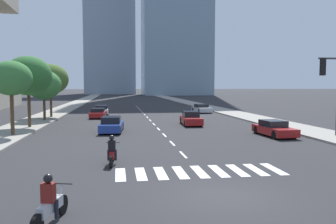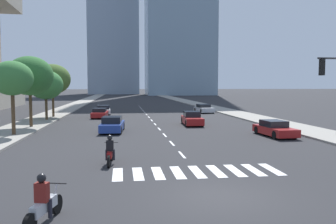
{
  "view_description": "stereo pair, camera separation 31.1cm",
  "coord_description": "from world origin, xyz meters",
  "px_view_note": "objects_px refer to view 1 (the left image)",
  "views": [
    {
      "loc": [
        -3.71,
        -11.75,
        3.93
      ],
      "look_at": [
        0.0,
        13.6,
        2.0
      ],
      "focal_mm": 37.29,
      "sensor_mm": 36.0,
      "label": 1
    },
    {
      "loc": [
        -3.4,
        -11.79,
        3.93
      ],
      "look_at": [
        0.0,
        13.6,
        2.0
      ],
      "focal_mm": 37.29,
      "sensor_mm": 36.0,
      "label": 2
    }
  ],
  "objects_px": {
    "sedan_red_3": "(98,113)",
    "motorcycle_lead": "(112,153)",
    "sedan_red_1": "(191,119)",
    "sedan_silver_4": "(202,109)",
    "street_tree_second": "(28,76)",
    "sedan_white_2": "(101,110)",
    "street_tree_third": "(44,85)",
    "motorcycle_trailing": "(50,205)",
    "sedan_blue_5": "(112,125)",
    "street_tree_fourth": "(50,79)",
    "sedan_red_0": "(274,129)",
    "street_tree_nearest": "(11,78)"
  },
  "relations": [
    {
      "from": "sedan_red_3",
      "to": "street_tree_nearest",
      "type": "bearing_deg",
      "value": 162.09
    },
    {
      "from": "street_tree_second",
      "to": "street_tree_fourth",
      "type": "relative_size",
      "value": 1.01
    },
    {
      "from": "sedan_red_3",
      "to": "sedan_red_0",
      "type": "bearing_deg",
      "value": -137.89
    },
    {
      "from": "sedan_blue_5",
      "to": "motorcycle_trailing",
      "type": "bearing_deg",
      "value": -179.48
    },
    {
      "from": "motorcycle_lead",
      "to": "street_tree_third",
      "type": "xyz_separation_m",
      "value": [
        -7.73,
        22.78,
        3.44
      ]
    },
    {
      "from": "sedan_red_0",
      "to": "sedan_red_1",
      "type": "xyz_separation_m",
      "value": [
        -4.83,
        8.53,
        0.05
      ]
    },
    {
      "from": "motorcycle_trailing",
      "to": "sedan_blue_5",
      "type": "height_order",
      "value": "motorcycle_trailing"
    },
    {
      "from": "sedan_red_3",
      "to": "street_tree_second",
      "type": "height_order",
      "value": "street_tree_second"
    },
    {
      "from": "motorcycle_trailing",
      "to": "sedan_blue_5",
      "type": "xyz_separation_m",
      "value": [
        1.43,
        19.89,
        0.03
      ]
    },
    {
      "from": "motorcycle_trailing",
      "to": "sedan_silver_4",
      "type": "xyz_separation_m",
      "value": [
        14.16,
        39.67,
        -0.0
      ]
    },
    {
      "from": "sedan_white_2",
      "to": "street_tree_nearest",
      "type": "height_order",
      "value": "street_tree_nearest"
    },
    {
      "from": "sedan_red_1",
      "to": "sedan_silver_4",
      "type": "xyz_separation_m",
      "value": [
        4.93,
        15.49,
        -0.04
      ]
    },
    {
      "from": "sedan_red_0",
      "to": "sedan_red_1",
      "type": "relative_size",
      "value": 1.0
    },
    {
      "from": "sedan_white_2",
      "to": "sedan_silver_4",
      "type": "distance_m",
      "value": 14.46
    },
    {
      "from": "street_tree_second",
      "to": "sedan_white_2",
      "type": "bearing_deg",
      "value": 69.33
    },
    {
      "from": "street_tree_third",
      "to": "street_tree_nearest",
      "type": "bearing_deg",
      "value": -90.0
    },
    {
      "from": "sedan_red_1",
      "to": "street_tree_fourth",
      "type": "distance_m",
      "value": 18.79
    },
    {
      "from": "motorcycle_trailing",
      "to": "sedan_red_3",
      "type": "distance_m",
      "value": 33.31
    },
    {
      "from": "sedan_white_2",
      "to": "street_tree_fourth",
      "type": "distance_m",
      "value": 8.58
    },
    {
      "from": "sedan_blue_5",
      "to": "street_tree_second",
      "type": "relative_size",
      "value": 0.72
    },
    {
      "from": "sedan_red_0",
      "to": "street_tree_second",
      "type": "xyz_separation_m",
      "value": [
        -20.17,
        7.85,
        4.27
      ]
    },
    {
      "from": "sedan_red_1",
      "to": "sedan_red_3",
      "type": "height_order",
      "value": "sedan_red_1"
    },
    {
      "from": "sedan_red_3",
      "to": "sedan_blue_5",
      "type": "bearing_deg",
      "value": -169.4
    },
    {
      "from": "sedan_red_3",
      "to": "street_tree_fourth",
      "type": "xyz_separation_m",
      "value": [
        -5.69,
        0.92,
        4.17
      ]
    },
    {
      "from": "motorcycle_trailing",
      "to": "street_tree_fourth",
      "type": "relative_size",
      "value": 0.34
    },
    {
      "from": "sedan_white_2",
      "to": "motorcycle_lead",
      "type": "bearing_deg",
      "value": -179.89
    },
    {
      "from": "motorcycle_lead",
      "to": "street_tree_second",
      "type": "distance_m",
      "value": 18.28
    },
    {
      "from": "street_tree_second",
      "to": "sedan_red_0",
      "type": "bearing_deg",
      "value": -21.26
    },
    {
      "from": "sedan_red_0",
      "to": "street_tree_nearest",
      "type": "relative_size",
      "value": 0.79
    },
    {
      "from": "street_tree_nearest",
      "to": "street_tree_third",
      "type": "relative_size",
      "value": 1.04
    },
    {
      "from": "sedan_red_0",
      "to": "street_tree_fourth",
      "type": "distance_m",
      "value": 27.74
    },
    {
      "from": "sedan_red_0",
      "to": "sedan_red_1",
      "type": "distance_m",
      "value": 9.8
    },
    {
      "from": "sedan_red_3",
      "to": "motorcycle_lead",
      "type": "bearing_deg",
      "value": -172.72
    },
    {
      "from": "motorcycle_trailing",
      "to": "sedan_red_3",
      "type": "xyz_separation_m",
      "value": [
        -0.42,
        33.31,
        -0.02
      ]
    },
    {
      "from": "motorcycle_lead",
      "to": "street_tree_fourth",
      "type": "bearing_deg",
      "value": 19.26
    },
    {
      "from": "street_tree_third",
      "to": "street_tree_fourth",
      "type": "height_order",
      "value": "street_tree_fourth"
    },
    {
      "from": "sedan_red_1",
      "to": "street_tree_second",
      "type": "xyz_separation_m",
      "value": [
        -15.34,
        -0.68,
        4.22
      ]
    },
    {
      "from": "motorcycle_lead",
      "to": "sedan_blue_5",
      "type": "distance_m",
      "value": 12.4
    },
    {
      "from": "sedan_red_1",
      "to": "motorcycle_lead",
      "type": "bearing_deg",
      "value": -21.77
    },
    {
      "from": "motorcycle_lead",
      "to": "sedan_silver_4",
      "type": "xyz_separation_m",
      "value": [
        12.54,
        32.19,
        -0.0
      ]
    },
    {
      "from": "sedan_red_0",
      "to": "sedan_white_2",
      "type": "relative_size",
      "value": 0.99
    },
    {
      "from": "street_tree_second",
      "to": "street_tree_third",
      "type": "bearing_deg",
      "value": 90.0
    },
    {
      "from": "motorcycle_lead",
      "to": "street_tree_fourth",
      "type": "height_order",
      "value": "street_tree_fourth"
    },
    {
      "from": "sedan_red_3",
      "to": "street_tree_second",
      "type": "bearing_deg",
      "value": 152.65
    },
    {
      "from": "sedan_red_1",
      "to": "sedan_red_3",
      "type": "bearing_deg",
      "value": -130.7
    },
    {
      "from": "street_tree_fourth",
      "to": "street_tree_nearest",
      "type": "bearing_deg",
      "value": -90.0
    },
    {
      "from": "street_tree_nearest",
      "to": "sedan_blue_5",
      "type": "bearing_deg",
      "value": 12.4
    },
    {
      "from": "motorcycle_lead",
      "to": "sedan_blue_5",
      "type": "relative_size",
      "value": 0.48
    },
    {
      "from": "motorcycle_lead",
      "to": "sedan_red_3",
      "type": "distance_m",
      "value": 25.9
    },
    {
      "from": "sedan_silver_4",
      "to": "street_tree_fourth",
      "type": "bearing_deg",
      "value": -79.72
    }
  ]
}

